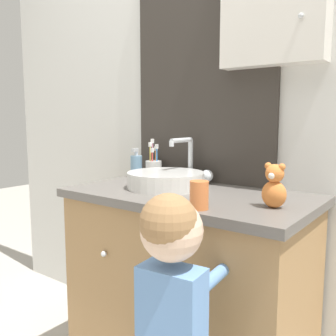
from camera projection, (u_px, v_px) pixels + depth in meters
The scene contains 8 objects.
wall_back at pixel (227, 90), 1.72m from camera, with size 3.20×0.18×2.50m.
vanity_counter at pixel (188, 288), 1.60m from camera, with size 1.01×0.56×0.84m.
sink_basin at pixel (167, 179), 1.64m from camera, with size 0.34×0.39×0.21m.
toothbrush_holder at pixel (154, 168), 1.89m from camera, with size 0.08×0.08×0.20m.
soap_dispenser at pixel (136, 166), 1.93m from camera, with size 0.06×0.06×0.15m.
child_figure at pixel (172, 314), 1.04m from camera, with size 0.19×0.46×0.95m.
teddy_bear at pixel (274, 187), 1.26m from camera, with size 0.08×0.07×0.15m.
drinking_cup at pixel (199, 195), 1.25m from camera, with size 0.06×0.06×0.10m, color orange.
Camera 1 is at (0.85, -0.94, 1.14)m, focal length 40.00 mm.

